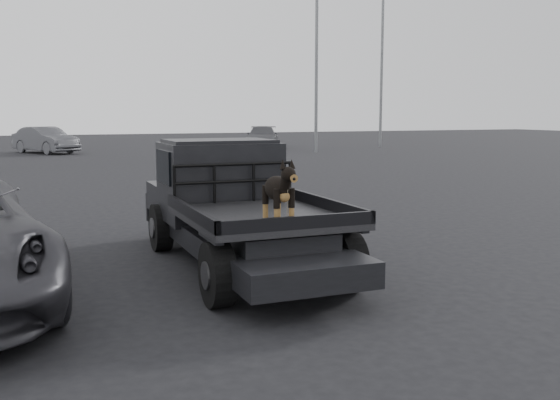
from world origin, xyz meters
name	(u,v)px	position (x,y,z in m)	size (l,w,h in m)	color
ground	(228,300)	(0.00, 0.00, 0.00)	(120.00, 120.00, 0.00)	black
flatbed_ute	(239,235)	(0.63, 1.48, 0.46)	(2.00, 5.40, 0.92)	black
ute_cab	(219,168)	(0.63, 2.43, 1.36)	(1.72, 1.30, 0.88)	black
headache_rack	(234,183)	(0.63, 1.68, 1.20)	(1.80, 0.08, 0.55)	black
dog	(278,194)	(0.51, -0.34, 1.29)	(0.32, 0.60, 0.74)	black
distant_car_a	(46,140)	(-1.12, 29.78, 0.73)	(1.54, 4.40, 1.45)	#4A4B4F
distant_car_b	(262,137)	(11.73, 30.12, 0.69)	(1.92, 4.72, 1.37)	#45454A
floodlight_mid	(317,13)	(13.08, 25.08, 7.66)	(1.08, 0.28, 14.12)	slate
floodlight_far	(382,32)	(19.50, 28.74, 7.39)	(1.08, 0.28, 13.58)	slate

